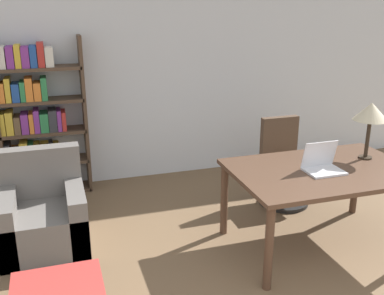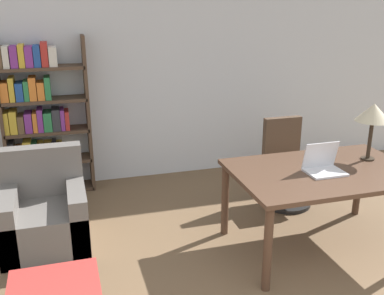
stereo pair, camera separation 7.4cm
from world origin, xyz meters
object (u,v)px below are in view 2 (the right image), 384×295
object	(u,v)px
table_lamp	(373,114)
armchair	(45,215)
laptop	(323,166)
desk	(323,179)
bookshelf	(38,121)
office_chair	(285,168)

from	to	relation	value
table_lamp	armchair	bearing A→B (deg)	167.51
laptop	table_lamp	size ratio (longest dim) A/B	0.60
desk	table_lamp	bearing A→B (deg)	13.12
laptop	table_lamp	bearing A→B (deg)	15.95
laptop	table_lamp	distance (m)	0.71
table_lamp	laptop	bearing A→B (deg)	-164.05
table_lamp	bookshelf	world-z (taller)	bookshelf
office_chair	bookshelf	distance (m)	2.82
table_lamp	armchair	xyz separation A→B (m)	(-2.93, 0.65, -0.91)
armchair	bookshelf	distance (m)	1.36
desk	bookshelf	distance (m)	3.15
desk	bookshelf	bearing A→B (deg)	140.48
table_lamp	armchair	world-z (taller)	table_lamp
table_lamp	office_chair	distance (m)	1.21
bookshelf	office_chair	bearing A→B (deg)	-22.13
desk	bookshelf	size ratio (longest dim) A/B	0.89
table_lamp	office_chair	xyz separation A→B (m)	(-0.39, 0.83, -0.79)
laptop	armchair	size ratio (longest dim) A/B	0.37
bookshelf	table_lamp	bearing A→B (deg)	-32.37
desk	office_chair	distance (m)	1.00
laptop	office_chair	bearing A→B (deg)	79.39
laptop	armchair	world-z (taller)	laptop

